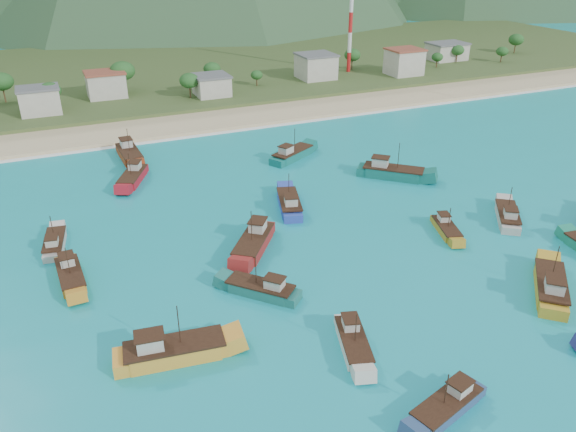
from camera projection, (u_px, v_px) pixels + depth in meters
name	position (u px, v px, depth m)	size (l,w,h in m)	color
ground	(302.00, 306.00, 69.61)	(600.00, 600.00, 0.00)	#0D8098
beach	(163.00, 127.00, 134.25)	(400.00, 18.00, 1.20)	beige
land	(123.00, 75.00, 184.17)	(400.00, 110.00, 2.40)	#385123
surf_line	(172.00, 139.00, 126.48)	(400.00, 2.50, 0.08)	white
village	(199.00, 79.00, 157.45)	(212.72, 26.00, 7.48)	beige
vegetation	(94.00, 88.00, 147.08)	(276.48, 26.17, 9.00)	#235623
radio_tower	(351.00, 12.00, 173.00)	(1.20, 1.20, 36.33)	red
boat_2	(292.00, 155.00, 114.87)	(11.39, 8.44, 6.63)	#0F655D
boat_3	(71.00, 276.00, 74.42)	(3.40, 9.93, 5.79)	orange
boat_5	(392.00, 173.00, 105.92)	(11.78, 11.17, 7.41)	#126458
boat_7	(129.00, 155.00, 114.88)	(3.98, 12.07, 7.06)	maroon
boat_8	(55.00, 244.00, 82.33)	(3.91, 9.15, 5.24)	#BDB5AC
boat_9	(447.00, 406.00, 54.01)	(9.53, 5.17, 5.40)	navy
boat_11	(446.00, 229.00, 86.60)	(4.90, 8.59, 4.87)	#AE8421
boat_12	(289.00, 204.00, 93.94)	(6.22, 11.35, 6.43)	#2943AB
boat_15	(262.00, 290.00, 71.52)	(8.85, 9.18, 5.82)	#1D685F
boat_19	(551.00, 288.00, 71.62)	(10.44, 10.90, 6.89)	#B78E22
boat_21	(173.00, 352.00, 60.58)	(12.45, 5.06, 7.15)	gold
boat_23	(254.00, 243.00, 81.95)	(9.86, 11.50, 6.96)	maroon
boat_25	(353.00, 343.00, 62.38)	(5.32, 9.60, 5.44)	beige
boat_28	(507.00, 217.00, 90.02)	(8.35, 9.84, 5.93)	#AEA89E
boat_30	(133.00, 178.00, 104.37)	(7.48, 10.92, 6.27)	#A61623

